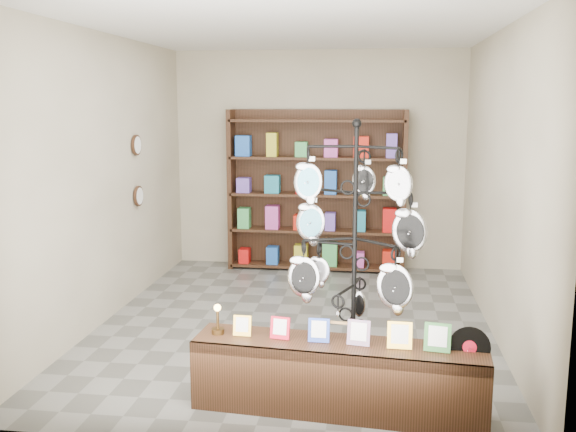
% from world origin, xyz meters
% --- Properties ---
extents(ground, '(5.00, 5.00, 0.00)m').
position_xyz_m(ground, '(0.00, 0.00, 0.00)').
color(ground, slate).
rests_on(ground, ground).
extents(room_envelope, '(5.00, 5.00, 5.00)m').
position_xyz_m(room_envelope, '(0.00, 0.00, 1.85)').
color(room_envelope, '#BEB599').
rests_on(room_envelope, ground).
extents(display_tree, '(1.12, 1.05, 2.17)m').
position_xyz_m(display_tree, '(0.66, -1.54, 1.25)').
color(display_tree, black).
rests_on(display_tree, ground).
extents(front_shelf, '(2.19, 0.62, 0.77)m').
position_xyz_m(front_shelf, '(0.56, -1.88, 0.27)').
color(front_shelf, black).
rests_on(front_shelf, ground).
extents(back_shelving, '(2.42, 0.36, 2.20)m').
position_xyz_m(back_shelving, '(0.00, 2.30, 1.03)').
color(back_shelving, black).
rests_on(back_shelving, ground).
extents(wall_clocks, '(0.03, 0.24, 0.84)m').
position_xyz_m(wall_clocks, '(-1.97, 0.80, 1.50)').
color(wall_clocks, black).
rests_on(wall_clocks, ground).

